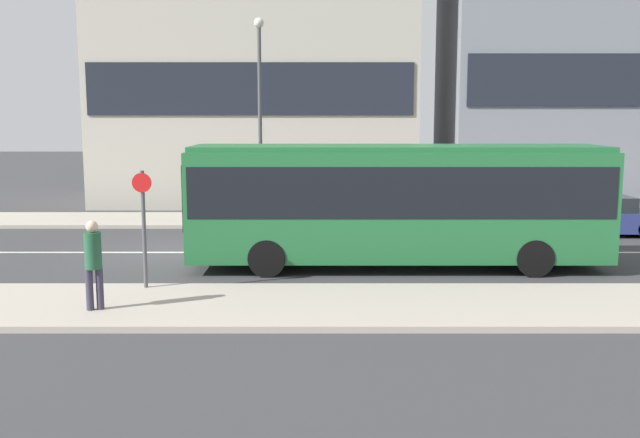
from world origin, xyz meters
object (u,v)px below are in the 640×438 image
at_px(parked_car_0, 596,216).
at_px(street_lamp, 257,101).
at_px(pedestrian_near_stop, 90,259).
at_px(bus_stop_sign, 141,220).
at_px(city_bus, 394,198).

relative_size(parked_car_0, street_lamp, 0.54).
bearing_deg(pedestrian_near_stop, bus_stop_sign, 54.04).
xyz_separation_m(parked_car_0, pedestrian_near_stop, (-14.19, -10.03, 0.55)).
bearing_deg(bus_stop_sign, parked_car_0, 30.87).
relative_size(city_bus, bus_stop_sign, 4.07).
distance_m(city_bus, pedestrian_near_stop, 8.17).
relative_size(parked_car_0, bus_stop_sign, 1.48).
bearing_deg(parked_car_0, street_lamp, 171.52).
bearing_deg(parked_car_0, pedestrian_near_stop, -144.74).
xyz_separation_m(parked_car_0, street_lamp, (-11.76, 1.75, 3.95)).
relative_size(bus_stop_sign, street_lamp, 0.37).
relative_size(city_bus, parked_car_0, 2.75).
xyz_separation_m(pedestrian_near_stop, street_lamp, (2.43, 11.79, 3.40)).
bearing_deg(street_lamp, bus_stop_sign, -100.63).
distance_m(parked_car_0, pedestrian_near_stop, 17.38).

